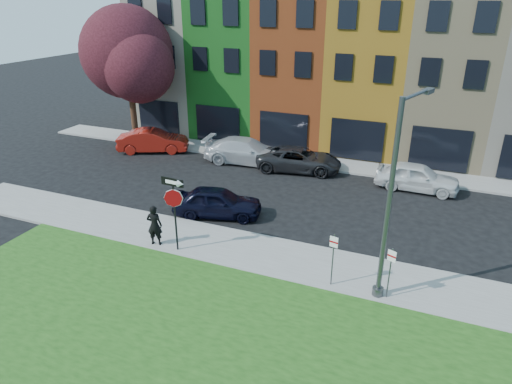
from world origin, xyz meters
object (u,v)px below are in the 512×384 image
at_px(stop_sign, 174,200).
at_px(sedan_near, 217,202).
at_px(man, 155,225).
at_px(street_lamp, 392,202).

height_order(stop_sign, sedan_near, stop_sign).
xyz_separation_m(stop_sign, sedan_near, (0.01, 3.78, -1.71)).
bearing_deg(stop_sign, man, 179.92).
relative_size(sedan_near, street_lamp, 0.64).
bearing_deg(sedan_near, man, 148.22).
distance_m(stop_sign, street_lamp, 8.55).
bearing_deg(street_lamp, man, -161.70).
distance_m(man, street_lamp, 9.94).
relative_size(man, sedan_near, 0.39).
height_order(man, sedan_near, man).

